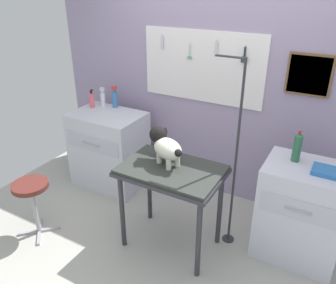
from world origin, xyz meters
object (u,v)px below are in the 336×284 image
(counter_left, at_px, (109,149))
(detangler_spray, at_px, (92,100))
(grooming_table, at_px, (171,178))
(dog, at_px, (165,145))
(cabinet_right, at_px, (300,212))
(stool, at_px, (32,193))
(soda_bottle, at_px, (297,147))
(grooming_arm, at_px, (234,165))

(counter_left, height_order, detangler_spray, detangler_spray)
(grooming_table, distance_m, dog, 0.28)
(cabinet_right, xyz_separation_m, detangler_spray, (-2.44, 0.22, 0.54))
(grooming_table, relative_size, detangler_spray, 4.01)
(dog, height_order, detangler_spray, dog)
(dog, height_order, counter_left, dog)
(grooming_table, relative_size, stool, 1.54)
(stool, bearing_deg, soda_bottle, 25.69)
(counter_left, relative_size, cabinet_right, 1.01)
(dog, xyz_separation_m, stool, (-1.11, -0.55, -0.52))
(grooming_arm, bearing_deg, dog, -154.97)
(grooming_table, distance_m, detangler_spray, 1.59)
(soda_bottle, bearing_deg, counter_left, 177.95)
(grooming_arm, height_order, cabinet_right, grooming_arm)
(grooming_table, height_order, stool, grooming_table)
(grooming_arm, height_order, dog, grooming_arm)
(cabinet_right, xyz_separation_m, soda_bottle, (-0.13, 0.06, 0.56))
(counter_left, height_order, cabinet_right, counter_left)
(counter_left, distance_m, stool, 1.08)
(stool, distance_m, detangler_spray, 1.30)
(grooming_table, height_order, cabinet_right, cabinet_right)
(cabinet_right, bearing_deg, grooming_arm, -166.37)
(grooming_table, bearing_deg, stool, -157.51)
(grooming_arm, distance_m, dog, 0.62)
(dog, bearing_deg, grooming_arm, 25.03)
(grooming_table, relative_size, cabinet_right, 0.98)
(dog, relative_size, soda_bottle, 1.51)
(counter_left, xyz_separation_m, stool, (-0.06, -1.08, 0.01))
(soda_bottle, bearing_deg, dog, -155.36)
(cabinet_right, bearing_deg, grooming_table, -156.28)
(stool, bearing_deg, grooming_table, 22.49)
(counter_left, xyz_separation_m, soda_bottle, (2.04, -0.07, 0.56))
(counter_left, relative_size, detangler_spray, 4.11)
(stool, xyz_separation_m, detangler_spray, (-0.22, 1.17, 0.52))
(grooming_arm, relative_size, detangler_spray, 8.00)
(cabinet_right, distance_m, soda_bottle, 0.58)
(grooming_arm, relative_size, soda_bottle, 6.44)
(grooming_arm, xyz_separation_m, soda_bottle, (0.45, 0.20, 0.20))
(soda_bottle, bearing_deg, cabinet_right, -26.08)
(dog, relative_size, counter_left, 0.46)
(detangler_spray, height_order, soda_bottle, soda_bottle)
(grooming_arm, distance_m, stool, 1.87)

